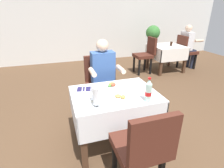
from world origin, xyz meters
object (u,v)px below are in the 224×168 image
(plate_far_diner, at_px, (112,85))
(background_dining_table, at_px, (166,52))
(chair_far_diner_seat, at_px, (99,82))
(background_table_tumbler, at_px, (171,44))
(napkin_cutlery_set, at_px, (84,89))
(background_chair_left, at_px, (146,53))
(plate_near_camera, at_px, (121,97))
(beer_glass_middle, at_px, (96,98))
(main_dining_table, at_px, (114,106))
(background_patron, at_px, (188,44))
(cola_bottle_primary, at_px, (148,91))
(beer_glass_left, at_px, (94,94))
(background_chair_right, at_px, (185,50))
(seated_diner_far, at_px, (104,75))
(chair_near_camera_side, at_px, (143,147))
(potted_plant_corner, at_px, (152,40))

(plate_far_diner, xyz_separation_m, background_dining_table, (2.32, 2.20, -0.20))
(chair_far_diner_seat, xyz_separation_m, background_table_tumbler, (2.43, 1.56, 0.22))
(napkin_cutlery_set, relative_size, background_chair_left, 0.20)
(plate_near_camera, distance_m, beer_glass_middle, 0.35)
(background_chair_left, xyz_separation_m, background_table_tumbler, (0.73, -0.05, 0.22))
(main_dining_table, height_order, background_chair_left, background_chair_left)
(plate_near_camera, xyz_separation_m, background_chair_left, (1.67, 2.53, -0.18))
(plate_far_diner, relative_size, background_patron, 0.19)
(chair_far_diner_seat, bearing_deg, cola_bottle_primary, -75.07)
(background_patron, bearing_deg, background_chair_left, 180.00)
(beer_glass_left, xyz_separation_m, background_chair_right, (3.27, 2.53, -0.27))
(chair_far_diner_seat, distance_m, beer_glass_left, 1.00)
(seated_diner_far, relative_size, beer_glass_left, 6.32)
(chair_near_camera_side, xyz_separation_m, plate_far_diner, (0.02, 0.97, 0.19))
(chair_far_diner_seat, bearing_deg, plate_near_camera, -88.04)
(beer_glass_left, bearing_deg, plate_far_diner, 47.12)
(main_dining_table, distance_m, background_chair_right, 3.82)
(main_dining_table, distance_m, potted_plant_corner, 4.25)
(cola_bottle_primary, bearing_deg, chair_near_camera_side, -121.41)
(chair_far_diner_seat, xyz_separation_m, background_dining_table, (2.34, 1.61, -0.02))
(main_dining_table, bearing_deg, beer_glass_left, -153.58)
(main_dining_table, bearing_deg, potted_plant_corner, 54.24)
(chair_far_diner_seat, xyz_separation_m, plate_far_diner, (0.02, -0.59, 0.19))
(plate_far_diner, distance_m, background_table_tumbler, 3.23)
(beer_glass_middle, relative_size, background_chair_right, 0.23)
(napkin_cutlery_set, xyz_separation_m, background_chair_right, (3.32, 2.16, -0.17))
(beer_glass_middle, xyz_separation_m, background_patron, (3.32, 2.65, -0.12))
(background_table_tumbler, bearing_deg, main_dining_table, -136.14)
(cola_bottle_primary, bearing_deg, chair_far_diner_seat, 104.93)
(cola_bottle_primary, xyz_separation_m, background_chair_right, (2.70, 2.69, -0.29))
(beer_glass_middle, bearing_deg, background_dining_table, 45.18)
(chair_far_diner_seat, xyz_separation_m, background_chair_right, (2.99, 1.61, 0.00))
(cola_bottle_primary, height_order, background_chair_right, cola_bottle_primary)
(plate_near_camera, height_order, background_chair_right, background_chair_right)
(plate_near_camera, xyz_separation_m, background_table_tumbler, (2.40, 2.48, 0.04))
(potted_plant_corner, bearing_deg, plate_far_diner, -127.06)
(background_chair_right, bearing_deg, background_dining_table, -180.00)
(plate_far_diner, height_order, background_patron, background_patron)
(chair_near_camera_side, relative_size, plate_near_camera, 4.03)
(main_dining_table, bearing_deg, chair_far_diner_seat, 90.00)
(background_dining_table, height_order, background_patron, background_patron)
(seated_diner_far, bearing_deg, napkin_cutlery_set, -131.00)
(main_dining_table, height_order, potted_plant_corner, potted_plant_corner)
(background_table_tumbler, bearing_deg, potted_plant_corner, 87.64)
(chair_far_diner_seat, bearing_deg, chair_near_camera_side, -90.00)
(potted_plant_corner, bearing_deg, napkin_cutlery_set, -131.22)
(napkin_cutlery_set, relative_size, background_dining_table, 0.23)
(background_chair_left, height_order, background_patron, background_patron)
(main_dining_table, xyz_separation_m, background_dining_table, (2.34, 2.39, -0.01))
(seated_diner_far, xyz_separation_m, background_dining_table, (2.29, 1.72, -0.17))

